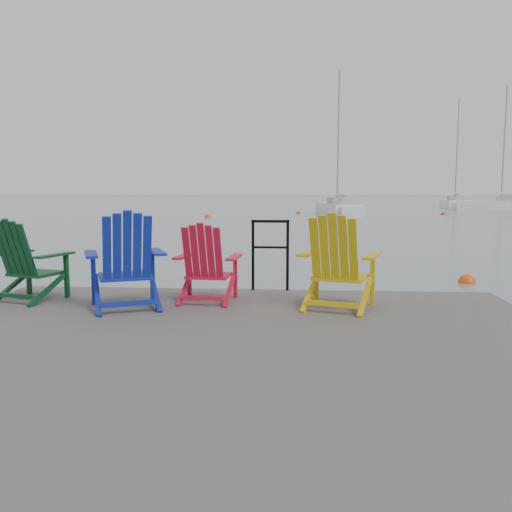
# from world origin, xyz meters

# --- Properties ---
(ground) EXTENTS (400.00, 400.00, 0.00)m
(ground) POSITION_xyz_m (0.00, 0.00, 0.00)
(ground) COLOR slate
(ground) RESTS_ON ground
(dock) EXTENTS (6.00, 5.00, 1.40)m
(dock) POSITION_xyz_m (0.00, 0.00, 0.35)
(dock) COLOR #2A2725
(dock) RESTS_ON ground
(handrail) EXTENTS (0.48, 0.04, 0.90)m
(handrail) POSITION_xyz_m (0.25, 2.45, 1.04)
(handrail) COLOR black
(handrail) RESTS_ON dock
(chair_green) EXTENTS (0.87, 0.83, 0.93)m
(chair_green) POSITION_xyz_m (-2.50, 1.58, 0.97)
(chair_green) COLOR #0A3819
(chair_green) RESTS_ON dock
(chair_blue) EXTENTS (1.00, 0.96, 1.03)m
(chair_blue) POSITION_xyz_m (-1.23, 1.24, 1.02)
(chair_blue) COLOR navy
(chair_blue) RESTS_ON dock
(chair_red) EXTENTS (0.74, 0.69, 0.89)m
(chair_red) POSITION_xyz_m (-0.43, 1.64, 0.95)
(chair_red) COLOR red
(chair_red) RESTS_ON dock
(chair_yellow) EXTENTS (0.95, 0.90, 1.01)m
(chair_yellow) POSITION_xyz_m (1.02, 1.39, 1.01)
(chair_yellow) COLOR #C5A50A
(chair_yellow) RESTS_ON dock
(sailboat_near) EXTENTS (3.02, 7.76, 10.54)m
(sailboat_near) POSITION_xyz_m (3.55, 35.14, 0.36)
(sailboat_near) COLOR silver
(sailboat_near) RESTS_ON ground
(sailboat_mid) EXTENTS (3.15, 8.16, 11.04)m
(sailboat_mid) POSITION_xyz_m (16.33, 51.16, 0.36)
(sailboat_mid) COLOR white
(sailboat_mid) RESTS_ON ground
(sailboat_far) EXTENTS (8.10, 4.76, 10.97)m
(sailboat_far) POSITION_xyz_m (18.88, 44.78, 0.36)
(sailboat_far) COLOR white
(sailboat_far) RESTS_ON ground
(buoy_a) EXTENTS (0.33, 0.33, 0.33)m
(buoy_a) POSITION_xyz_m (3.86, 6.18, 0.00)
(buoy_a) COLOR #D5480C
(buoy_a) RESTS_ON ground
(buoy_b) EXTENTS (0.41, 0.41, 0.41)m
(buoy_b) POSITION_xyz_m (-5.23, 30.62, 0.00)
(buoy_b) COLOR #D5470C
(buoy_b) RESTS_ON ground
(buoy_c) EXTENTS (0.36, 0.36, 0.36)m
(buoy_c) POSITION_xyz_m (11.21, 36.02, 0.00)
(buoy_c) COLOR #BC2D0B
(buoy_c) RESTS_ON ground
(buoy_d) EXTENTS (0.38, 0.38, 0.38)m
(buoy_d) POSITION_xyz_m (0.68, 36.72, 0.00)
(buoy_d) COLOR red
(buoy_d) RESTS_ON ground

